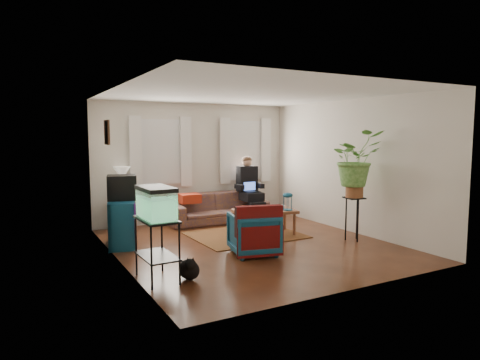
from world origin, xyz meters
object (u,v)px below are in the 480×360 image
dresser (122,223)px  coffee_table (265,222)px  armchair (254,231)px  side_table (123,212)px  sofa (217,203)px  aquarium_stand (157,249)px  plant_stand (354,219)px

dresser → coffee_table: dresser is taller
dresser → armchair: bearing=-28.6°
side_table → dresser: (-0.34, -1.35, 0.06)m
side_table → coffee_table: (2.26, -1.83, -0.09)m
sofa → dresser: size_ratio=2.48×
aquarium_stand → armchair: (1.74, 0.46, -0.04)m
sofa → coffee_table: sofa is taller
side_table → coffee_table: side_table is taller
side_table → aquarium_stand: aquarium_stand is taller
sofa → plant_stand: sofa is taller
aquarium_stand → coffee_table: size_ratio=0.70×
side_table → plant_stand: (3.43, -2.99, 0.06)m
side_table → coffee_table: 2.91m
side_table → armchair: armchair is taller
side_table → aquarium_stand: 3.38m
aquarium_stand → armchair: size_ratio=1.11×
dresser → aquarium_stand: size_ratio=1.08×
coffee_table → armchair: bearing=-116.9°
dresser → aquarium_stand: bearing=-77.2°
aquarium_stand → armchair: aquarium_stand is taller
sofa → aquarium_stand: (-2.32, -3.04, -0.02)m
sofa → dresser: sofa is taller
plant_stand → armchair: bearing=177.4°
coffee_table → plant_stand: 1.65m
sofa → aquarium_stand: 3.83m
coffee_table → dresser: bearing=-178.1°
armchair → side_table: bearing=-51.3°
armchair → coffee_table: bearing=-116.2°
sofa → armchair: 2.65m
sofa → dresser: (-2.31, -1.04, -0.03)m
armchair → sofa: bearing=-89.6°
side_table → armchair: (1.39, -2.90, 0.03)m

